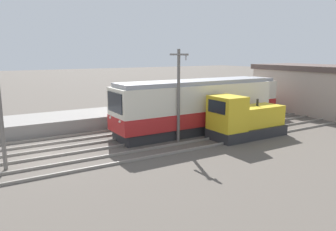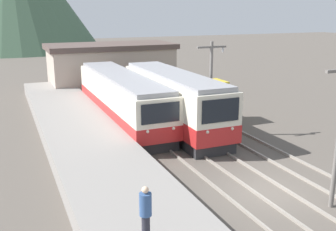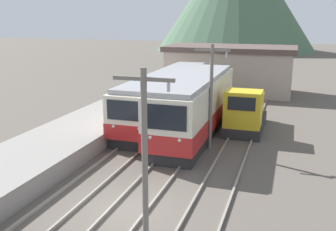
{
  "view_description": "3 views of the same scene",
  "coord_description": "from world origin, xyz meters",
  "px_view_note": "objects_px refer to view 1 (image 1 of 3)",
  "views": [
    {
      "loc": [
        19.41,
        -3.36,
        5.81
      ],
      "look_at": [
        0.58,
        8.16,
        1.57
      ],
      "focal_mm": 35.0,
      "sensor_mm": 36.0,
      "label": 1
    },
    {
      "loc": [
        -10.31,
        -13.1,
        7.91
      ],
      "look_at": [
        -1.0,
        8.8,
        1.49
      ],
      "focal_mm": 42.0,
      "sensor_mm": 36.0,
      "label": 2
    },
    {
      "loc": [
        6.03,
        -13.22,
        7.6
      ],
      "look_at": [
        -0.91,
        8.44,
        1.75
      ],
      "focal_mm": 42.0,
      "sensor_mm": 36.0,
      "label": 3
    }
  ],
  "objects_px": {
    "commuter_train_center": "(195,108)",
    "shunting_locomotive": "(244,120)",
    "commuter_train_left": "(203,102)",
    "catenary_mast_mid": "(179,91)",
    "catenary_mast_near": "(0,104)"
  },
  "relations": [
    {
      "from": "catenary_mast_near",
      "to": "catenary_mast_mid",
      "type": "height_order",
      "value": "same"
    },
    {
      "from": "commuter_train_center",
      "to": "shunting_locomotive",
      "type": "height_order",
      "value": "commuter_train_center"
    },
    {
      "from": "commuter_train_left",
      "to": "commuter_train_center",
      "type": "relative_size",
      "value": 1.2
    },
    {
      "from": "catenary_mast_near",
      "to": "commuter_train_center",
      "type": "bearing_deg",
      "value": 96.69
    },
    {
      "from": "commuter_train_center",
      "to": "catenary_mast_near",
      "type": "relative_size",
      "value": 2.09
    },
    {
      "from": "shunting_locomotive",
      "to": "catenary_mast_near",
      "type": "bearing_deg",
      "value": -95.71
    },
    {
      "from": "catenary_mast_near",
      "to": "catenary_mast_mid",
      "type": "relative_size",
      "value": 1.0
    },
    {
      "from": "catenary_mast_mid",
      "to": "shunting_locomotive",
      "type": "bearing_deg",
      "value": 71.61
    },
    {
      "from": "commuter_train_left",
      "to": "catenary_mast_mid",
      "type": "xyz_separation_m",
      "value": [
        4.31,
        -5.3,
        1.69
      ]
    },
    {
      "from": "commuter_train_left",
      "to": "shunting_locomotive",
      "type": "height_order",
      "value": "commuter_train_left"
    },
    {
      "from": "commuter_train_center",
      "to": "catenary_mast_mid",
      "type": "xyz_separation_m",
      "value": [
        1.51,
        -2.43,
        1.55
      ]
    },
    {
      "from": "commuter_train_left",
      "to": "catenary_mast_near",
      "type": "height_order",
      "value": "catenary_mast_near"
    },
    {
      "from": "catenary_mast_near",
      "to": "catenary_mast_mid",
      "type": "xyz_separation_m",
      "value": [
        0.0,
        10.43,
        0.0
      ]
    },
    {
      "from": "shunting_locomotive",
      "to": "catenary_mast_near",
      "type": "distance_m",
      "value": 15.14
    },
    {
      "from": "commuter_train_left",
      "to": "catenary_mast_mid",
      "type": "relative_size",
      "value": 2.5
    }
  ]
}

